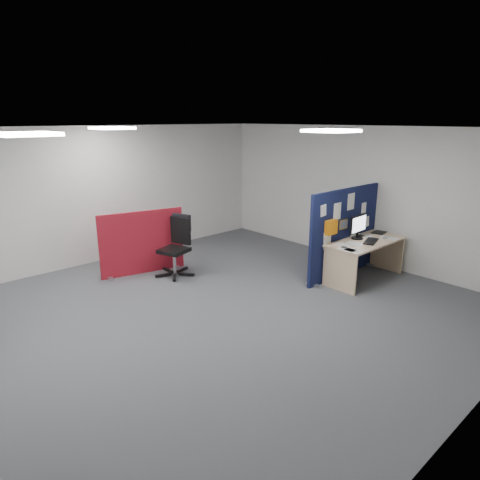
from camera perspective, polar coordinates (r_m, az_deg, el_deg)
floor at (r=6.22m, az=-8.42°, el=-11.41°), size 9.00×9.00×0.00m
ceiling at (r=5.53m, az=-9.59°, el=14.30°), size 9.00×7.00×0.02m
wall_back at (r=8.80m, az=-21.84°, el=5.08°), size 9.00×0.02×2.70m
wall_front at (r=3.56m, az=24.89°, el=-10.40°), size 9.00×0.02×2.70m
wall_right at (r=8.96m, az=15.76°, el=5.81°), size 0.02×7.00×2.70m
ceiling_lights at (r=6.27m, az=-10.40°, el=14.16°), size 4.10×4.10×0.04m
navy_divider at (r=8.03m, az=13.69°, el=0.94°), size 1.98×0.30×1.64m
main_desk at (r=8.02m, az=16.14°, el=-1.26°), size 1.61×0.72×0.73m
monitor_main at (r=7.97m, az=15.49°, el=1.82°), size 0.50×0.21×0.43m
keyboard at (r=7.89m, az=17.04°, el=-0.16°), size 0.48×0.32×0.02m
mouse at (r=8.17m, az=18.75°, el=0.25°), size 0.11×0.08×0.03m
paper_tray at (r=8.57m, az=18.04°, el=0.98°), size 0.31×0.26×0.01m
red_divider at (r=8.20m, az=-12.90°, el=-0.40°), size 1.56×0.42×1.19m
office_chair at (r=8.01m, az=-8.35°, el=-0.24°), size 0.73×0.70×1.10m
desk_papers at (r=7.81m, az=15.51°, el=-0.29°), size 1.40×0.83×0.00m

